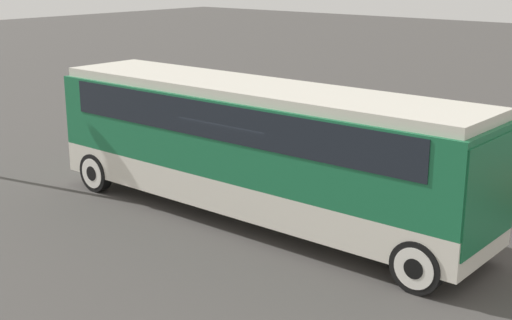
% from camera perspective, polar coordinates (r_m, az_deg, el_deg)
% --- Properties ---
extents(ground_plane, '(120.00, 120.00, 0.00)m').
position_cam_1_polar(ground_plane, '(16.94, 0.00, -4.71)').
color(ground_plane, '#423F3D').
extents(tour_bus, '(11.21, 2.50, 3.21)m').
position_cam_1_polar(tour_bus, '(16.31, 0.26, 1.58)').
color(tour_bus, silver).
rests_on(tour_bus, ground_plane).
extents(parked_car_near, '(4.45, 1.91, 1.29)m').
position_cam_1_polar(parked_car_near, '(24.45, 2.97, 3.20)').
color(parked_car_near, '#7A6B5B').
rests_on(parked_car_near, ground_plane).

